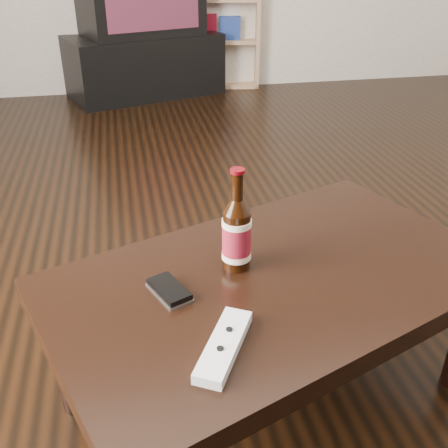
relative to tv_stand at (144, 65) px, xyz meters
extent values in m
cube|color=black|center=(0.48, -2.89, -0.23)|extent=(5.00, 6.00, 0.01)
cube|color=black|center=(0.00, 0.00, 0.00)|extent=(1.23, 0.87, 0.44)
cube|color=tan|center=(0.58, 0.19, -0.21)|extent=(0.76, 0.44, 0.03)
cube|color=tan|center=(0.58, 0.19, 0.13)|extent=(0.69, 0.40, 0.03)
cube|color=maroon|center=(0.47, 0.19, 0.25)|extent=(0.27, 0.24, 0.19)
cube|color=navy|center=(0.70, 0.15, 0.24)|extent=(0.19, 0.23, 0.17)
cube|color=black|center=(0.11, -3.15, 0.15)|extent=(1.21, 0.95, 0.05)
cylinder|color=black|center=(-0.40, -3.09, -0.05)|extent=(0.08, 0.08, 0.34)
cylinder|color=black|center=(0.46, -2.77, -0.05)|extent=(0.08, 0.08, 0.34)
cylinder|color=black|center=(0.03, -3.10, 0.25)|extent=(0.07, 0.07, 0.15)
cylinder|color=maroon|center=(0.03, -3.10, 0.25)|extent=(0.07, 0.07, 0.09)
cylinder|color=#FFEFCB|center=(0.03, -3.10, 0.29)|extent=(0.08, 0.08, 0.02)
cylinder|color=#FFEFCB|center=(0.03, -3.10, 0.21)|extent=(0.08, 0.08, 0.02)
cone|color=black|center=(0.03, -3.10, 0.34)|extent=(0.07, 0.07, 0.03)
cylinder|color=black|center=(0.03, -3.10, 0.39)|extent=(0.03, 0.03, 0.07)
cylinder|color=maroon|center=(0.03, -3.10, 0.42)|extent=(0.04, 0.04, 0.01)
cube|color=#A6A6A8|center=(-0.14, -3.18, 0.18)|extent=(0.10, 0.13, 0.01)
cube|color=black|center=(-0.14, -3.18, 0.19)|extent=(0.09, 0.12, 0.02)
cylinder|color=#A6A6A8|center=(-0.13, -3.21, 0.19)|extent=(0.03, 0.03, 0.00)
cube|color=silver|center=(-0.06, -3.38, 0.19)|extent=(0.15, 0.21, 0.02)
cylinder|color=black|center=(-0.04, -3.35, 0.20)|extent=(0.02, 0.02, 0.00)
cylinder|color=black|center=(-0.07, -3.40, 0.20)|extent=(0.02, 0.02, 0.00)
camera|label=1|loc=(-0.21, -4.13, 0.87)|focal=42.00mm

